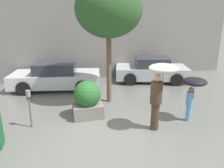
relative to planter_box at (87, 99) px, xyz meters
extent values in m
plane|color=slate|center=(0.39, -1.37, -0.63)|extent=(40.00, 40.00, 0.00)
cube|color=gray|center=(0.39, 5.13, 2.37)|extent=(18.00, 0.30, 6.00)
cube|color=gray|center=(0.00, 0.00, -0.40)|extent=(1.02, 0.83, 0.47)
sphere|color=#286028|center=(0.00, 0.00, 0.19)|extent=(0.94, 0.94, 0.94)
cylinder|color=#473323|center=(1.87, -1.43, -0.20)|extent=(0.25, 0.25, 0.86)
cylinder|color=#473323|center=(1.87, -1.43, 0.57)|extent=(0.36, 0.36, 0.68)
sphere|color=tan|center=(1.87, -1.43, 1.02)|extent=(0.23, 0.23, 0.23)
cylinder|color=#4C4C51|center=(2.01, -1.52, 0.96)|extent=(0.02, 0.02, 0.72)
ellipsoid|color=beige|center=(2.01, -1.52, 1.32)|extent=(0.86, 0.86, 0.28)
cylinder|color=#669ED1|center=(3.23, -1.17, -0.35)|extent=(0.17, 0.17, 0.57)
cylinder|color=#669ED1|center=(3.23, -1.17, 0.17)|extent=(0.24, 0.24, 0.45)
sphere|color=#997056|center=(3.23, -1.17, 0.47)|extent=(0.16, 0.16, 0.16)
cylinder|color=#4C4C51|center=(3.33, -1.17, 0.46)|extent=(0.02, 0.02, 0.54)
ellipsoid|color=black|center=(3.33, -1.17, 0.73)|extent=(0.78, 0.78, 0.25)
cube|color=silver|center=(-1.01, 3.55, -0.15)|extent=(4.47, 2.55, 0.62)
cube|color=#2D333D|center=(-1.01, 3.55, 0.41)|extent=(2.14, 1.86, 0.52)
cylinder|color=black|center=(-2.46, 2.90, -0.32)|extent=(0.66, 0.33, 0.63)
cylinder|color=black|center=(-2.13, 4.69, -0.32)|extent=(0.66, 0.33, 0.63)
cylinder|color=black|center=(0.10, 2.42, -0.32)|extent=(0.66, 0.33, 0.63)
cylinder|color=black|center=(0.44, 4.21, -0.32)|extent=(0.66, 0.33, 0.63)
cube|color=#B7BCC1|center=(4.05, 3.67, -0.15)|extent=(4.17, 2.82, 0.62)
cube|color=#2D333D|center=(4.05, 3.67, 0.41)|extent=(2.08, 1.97, 0.52)
cylinder|color=black|center=(2.65, 3.14, -0.32)|extent=(0.67, 0.39, 0.63)
cylinder|color=black|center=(3.17, 4.88, -0.32)|extent=(0.67, 0.39, 0.63)
cylinder|color=black|center=(4.92, 2.47, -0.32)|extent=(0.67, 0.39, 0.63)
cylinder|color=black|center=(5.44, 4.21, -0.32)|extent=(0.67, 0.39, 0.63)
cylinder|color=brown|center=(1.07, 1.22, 0.85)|extent=(0.19, 0.19, 2.96)
ellipsoid|color=#2D5628|center=(1.07, 1.22, 3.02)|extent=(2.52, 2.52, 2.14)
cylinder|color=#595B60|center=(-1.85, -0.35, -0.11)|extent=(0.05, 0.05, 1.03)
cylinder|color=gray|center=(-1.85, -0.35, 0.50)|extent=(0.14, 0.14, 0.20)
camera|label=1|loc=(-0.94, -7.04, 2.71)|focal=35.00mm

